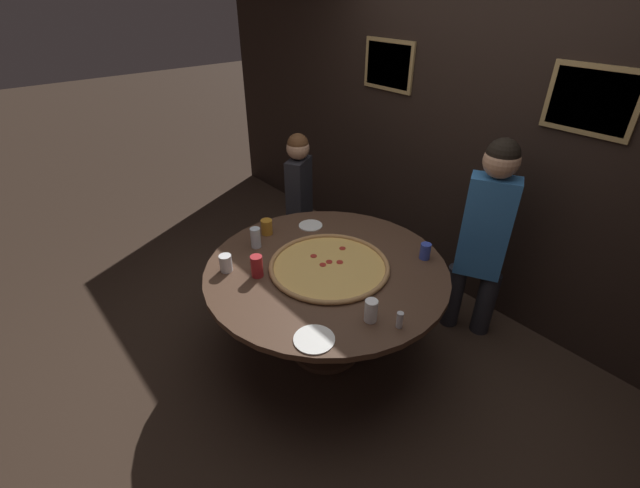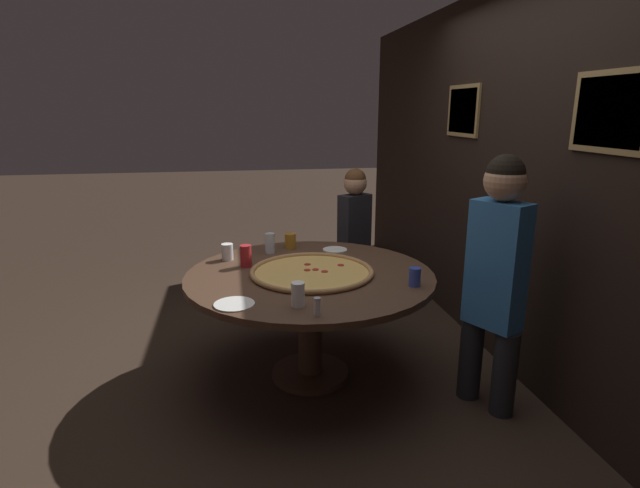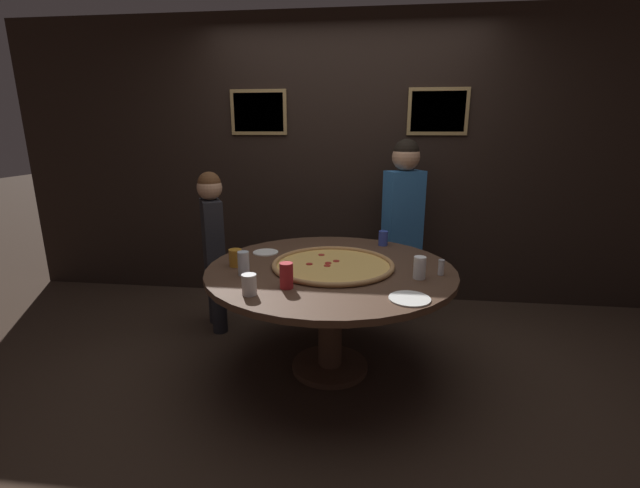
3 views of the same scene
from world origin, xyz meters
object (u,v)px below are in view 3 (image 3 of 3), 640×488
drink_cup_far_left (249,285)px  drink_cup_centre_back (286,275)px  drink_cup_near_left (383,238)px  condiment_shaker (441,267)px  white_plate_far_back (266,252)px  diner_far_left (403,218)px  giant_pizza (333,265)px  drink_cup_beside_pizza (236,258)px  drink_cup_by_shaker (244,263)px  dining_table (330,286)px  white_plate_left_side (410,299)px  drink_cup_near_right (420,268)px  diner_far_right (213,242)px

drink_cup_far_left → drink_cup_centre_back: size_ratio=0.78×
drink_cup_near_left → condiment_shaker: (0.34, -0.65, -0.01)m
white_plate_far_back → diner_far_left: 1.26m
giant_pizza → drink_cup_beside_pizza: (-0.63, -0.06, 0.04)m
drink_cup_far_left → drink_cup_near_left: 1.33m
drink_cup_by_shaker → diner_far_left: 1.60m
drink_cup_centre_back → diner_far_left: 1.58m
drink_cup_far_left → drink_cup_centre_back: 0.22m
giant_pizza → condiment_shaker: condiment_shaker is taller
dining_table → drink_cup_by_shaker: 0.59m
white_plate_left_side → condiment_shaker: bearing=62.3°
drink_cup_near_left → diner_far_left: (0.17, 0.42, 0.07)m
drink_cup_centre_back → drink_cup_near_right: (0.76, 0.25, -0.01)m
dining_table → white_plate_far_back: white_plate_far_back is taller
diner_far_left → drink_cup_by_shaker: bearing=22.4°
dining_table → giant_pizza: giant_pizza is taller
drink_cup_near_left → diner_far_left: 0.46m
diner_far_left → condiment_shaker: bearing=71.4°
drink_cup_beside_pizza → drink_cup_by_shaker: 0.19m
drink_cup_near_left → drink_cup_near_right: size_ratio=0.83×
dining_table → white_plate_far_back: 0.58m
drink_cup_by_shaker → white_plate_far_back: size_ratio=0.81×
drink_cup_near_left → drink_cup_by_shaker: 1.17m
diner_far_left → diner_far_right: bearing=-10.3°
white_plate_left_side → condiment_shaker: size_ratio=2.28×
dining_table → drink_cup_beside_pizza: (-0.62, -0.05, 0.18)m
giant_pizza → drink_cup_centre_back: bearing=-118.7°
drink_cup_beside_pizza → drink_cup_near_left: size_ratio=1.01×
drink_cup_near_left → diner_far_right: (-1.34, -0.04, -0.06)m
condiment_shaker → diner_far_right: size_ratio=0.08×
drink_cup_beside_pizza → drink_cup_centre_back: size_ratio=0.77×
drink_cup_near_left → diner_far_right: 1.34m
white_plate_left_side → drink_cup_beside_pizza: bearing=158.2°
drink_cup_beside_pizza → drink_cup_by_shaker: bearing=-57.4°
white_plate_far_back → diner_far_right: 0.56m
white_plate_left_side → dining_table: bearing=133.7°
giant_pizza → white_plate_far_back: bearing=153.3°
giant_pizza → drink_cup_near_right: (0.53, -0.16, 0.05)m
dining_table → drink_cup_beside_pizza: 0.65m
dining_table → diner_far_left: 1.16m
drink_cup_centre_back → condiment_shaker: 0.96m
white_plate_far_back → diner_far_left: size_ratio=0.12×
white_plate_far_back → condiment_shaker: condiment_shaker is taller
drink_cup_far_left → drink_cup_beside_pizza: (-0.23, 0.47, -0.00)m
drink_cup_far_left → condiment_shaker: drink_cup_far_left is taller
drink_cup_near_left → white_plate_far_back: size_ratio=0.62×
drink_cup_by_shaker → white_plate_far_back: bearing=88.3°
drink_cup_far_left → drink_cup_near_right: size_ratio=0.85×
white_plate_left_side → drink_cup_centre_back: bearing=172.7°
white_plate_left_side → diner_far_left: size_ratio=0.14×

